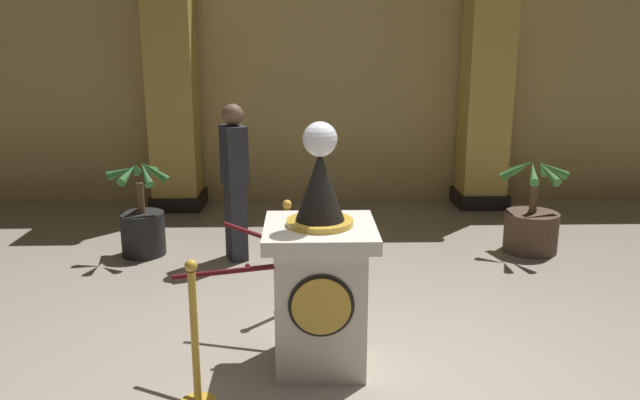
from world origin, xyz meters
TOP-DOWN VIEW (x-y plane):
  - ground_plane at (0.00, 0.00)m, footprint 12.32×12.32m
  - back_wall at (0.00, 5.24)m, footprint 12.32×0.16m
  - pedestal_clock at (-0.27, 0.19)m, footprint 0.78×0.78m
  - stanchion_near at (-0.52, 1.12)m, footprint 0.24×0.24m
  - stanchion_far at (-1.08, -0.34)m, footprint 0.24×0.24m
  - velvet_rope at (-0.80, 0.39)m, footprint 1.03×1.05m
  - column_left at (-2.17, 4.78)m, footprint 0.75×0.75m
  - column_right at (2.17, 4.78)m, footprint 0.73×0.73m
  - potted_palm_left at (-2.17, 2.70)m, footprint 0.67×0.65m
  - potted_palm_right at (2.18, 2.70)m, footprint 0.79×0.75m
  - bystander_guest at (-1.11, 2.54)m, footprint 0.34×0.42m

SIDE VIEW (x-z plane):
  - ground_plane at x=0.00m, z-range 0.00..0.00m
  - potted_palm_right at x=2.18m, z-range -0.23..0.87m
  - stanchion_far at x=-1.08m, z-range -0.15..0.86m
  - potted_palm_left at x=-2.17m, z-range -0.20..0.91m
  - stanchion_near at x=-0.52m, z-range -0.15..0.86m
  - pedestal_clock at x=-0.27m, z-range -0.21..1.58m
  - velvet_rope at x=-0.80m, z-range 0.68..0.90m
  - bystander_guest at x=-1.11m, z-range 0.05..1.74m
  - column_right at x=2.17m, z-range -0.01..3.58m
  - column_left at x=-2.17m, z-range -0.01..3.58m
  - back_wall at x=0.00m, z-range 0.00..3.74m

